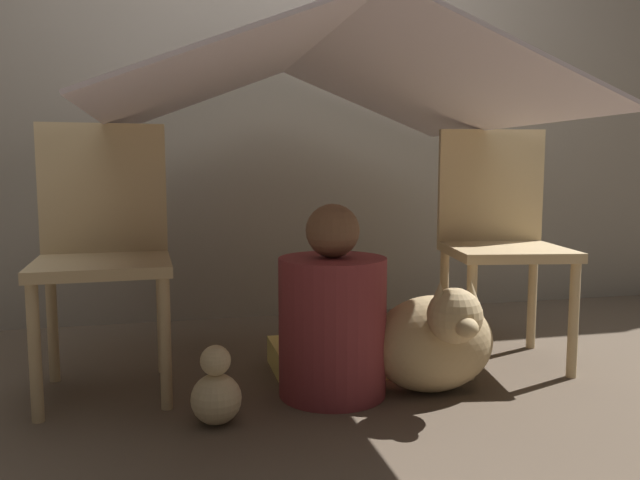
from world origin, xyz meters
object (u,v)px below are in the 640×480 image
Objects in this scene: chair_left at (103,243)px; chair_right at (499,233)px; dog at (436,340)px; person_front at (332,318)px.

chair_left is 1.47m from chair_right.
chair_right is 0.61m from dog.
dog is (-0.41, -0.33, -0.31)m from chair_right.
chair_right is 1.42× the size of person_front.
chair_left is 2.13× the size of dog.
dog is at bearing -131.00° from chair_right.
chair_right reaches higher than dog.
person_front is at bearing -21.32° from chair_left.
dog is at bearing -19.31° from chair_left.
person_front is 1.50× the size of dog.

